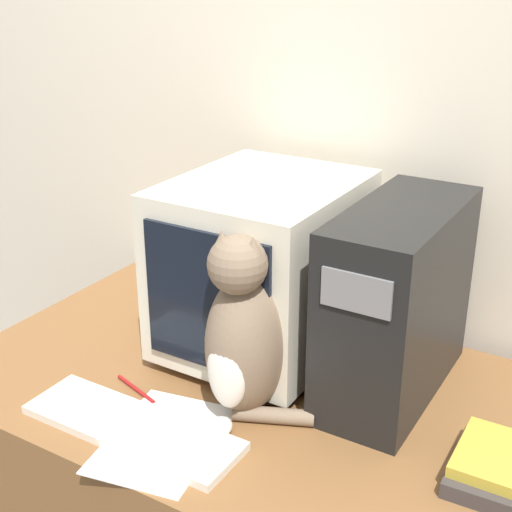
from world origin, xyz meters
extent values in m
cube|color=beige|center=(0.00, 0.88, 1.25)|extent=(7.00, 0.05, 2.50)
cube|color=brown|center=(0.00, 0.41, 0.36)|extent=(1.39, 0.82, 0.73)
cube|color=beige|center=(-0.08, 0.56, 0.74)|extent=(0.27, 0.27, 0.02)
cube|color=beige|center=(-0.08, 0.56, 0.95)|extent=(0.38, 0.46, 0.40)
cube|color=black|center=(-0.08, 0.33, 0.95)|extent=(0.31, 0.01, 0.31)
cube|color=black|center=(0.26, 0.56, 0.94)|extent=(0.20, 0.46, 0.42)
cube|color=slate|center=(0.26, 0.33, 1.06)|extent=(0.14, 0.01, 0.08)
cube|color=silver|center=(-0.13, 0.13, 0.74)|extent=(0.48, 0.15, 0.02)
cube|color=beige|center=(-0.13, 0.13, 0.75)|extent=(0.43, 0.11, 0.00)
ellipsoid|color=#7A6651|center=(0.03, 0.33, 0.89)|extent=(0.16, 0.21, 0.31)
ellipsoid|color=white|center=(0.03, 0.25, 0.86)|extent=(0.09, 0.06, 0.17)
sphere|color=#7A6651|center=(0.03, 0.29, 1.08)|extent=(0.12, 0.12, 0.12)
cone|color=#7A6651|center=(-0.01, 0.29, 1.12)|extent=(0.03, 0.03, 0.03)
cone|color=#7A6651|center=(0.06, 0.29, 1.12)|extent=(0.03, 0.03, 0.03)
ellipsoid|color=white|center=(0.03, 0.21, 0.75)|extent=(0.05, 0.08, 0.04)
cylinder|color=#7A6651|center=(0.10, 0.31, 0.75)|extent=(0.17, 0.10, 0.03)
cube|color=#383333|center=(0.54, 0.36, 0.75)|extent=(0.16, 0.20, 0.03)
cube|color=gold|center=(0.53, 0.37, 0.77)|extent=(0.14, 0.18, 0.02)
cylinder|color=maroon|center=(-0.22, 0.25, 0.73)|extent=(0.14, 0.05, 0.01)
cube|color=white|center=(-0.06, 0.14, 0.73)|extent=(0.26, 0.33, 0.00)
camera|label=1|loc=(0.70, -0.76, 1.62)|focal=50.00mm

